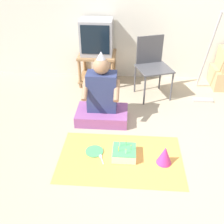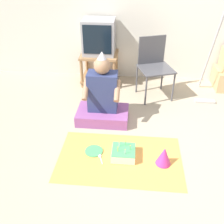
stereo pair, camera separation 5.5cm
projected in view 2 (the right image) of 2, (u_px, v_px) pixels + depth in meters
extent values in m
plane|color=tan|center=(187.00, 172.00, 2.58)|extent=(16.00, 16.00, 0.00)
cube|color=#997047|center=(99.00, 55.00, 4.01)|extent=(0.56, 0.50, 0.03)
cube|color=#997047|center=(100.00, 77.00, 4.22)|extent=(0.56, 0.50, 0.02)
cylinder|color=#997047|center=(82.00, 73.00, 3.97)|extent=(0.04, 0.04, 0.48)
cylinder|color=#997047|center=(114.00, 74.00, 3.93)|extent=(0.04, 0.04, 0.48)
cylinder|color=#997047|center=(87.00, 62.00, 4.34)|extent=(0.04, 0.04, 0.48)
cylinder|color=#997047|center=(116.00, 63.00, 4.30)|extent=(0.04, 0.04, 0.48)
cube|color=#99999E|center=(99.00, 37.00, 3.88)|extent=(0.47, 0.40, 0.51)
cube|color=black|center=(97.00, 40.00, 3.71)|extent=(0.41, 0.01, 0.41)
cube|color=#4C4C51|center=(156.00, 69.00, 3.62)|extent=(0.56, 0.55, 0.02)
cube|color=#4C4C51|center=(152.00, 50.00, 3.68)|extent=(0.37, 0.15, 0.40)
cylinder|color=#4C4C51|center=(146.00, 91.00, 3.54)|extent=(0.02, 0.02, 0.43)
cylinder|color=#4C4C51|center=(173.00, 87.00, 3.63)|extent=(0.02, 0.02, 0.43)
cylinder|color=#4C4C51|center=(137.00, 79.00, 3.85)|extent=(0.02, 0.02, 0.43)
cylinder|color=#4C4C51|center=(162.00, 76.00, 3.94)|extent=(0.02, 0.02, 0.43)
cube|color=#B2ADA3|center=(205.00, 101.00, 3.71)|extent=(0.28, 0.09, 0.03)
cylinder|color=#B7B7BC|center=(210.00, 54.00, 3.57)|extent=(0.03, 0.48, 1.21)
cube|color=#8C4C8C|center=(103.00, 115.00, 3.31)|extent=(0.64, 0.42, 0.14)
cube|color=navy|center=(103.00, 92.00, 3.18)|extent=(0.36, 0.22, 0.49)
sphere|color=#9E7556|center=(102.00, 66.00, 3.00)|extent=(0.20, 0.20, 0.20)
cone|color=silver|center=(102.00, 55.00, 2.93)|extent=(0.11, 0.11, 0.09)
cylinder|color=#9E7556|center=(86.00, 89.00, 3.06)|extent=(0.06, 0.26, 0.21)
cylinder|color=#9E7556|center=(117.00, 91.00, 3.03)|extent=(0.06, 0.26, 0.21)
cube|color=#EFA84C|center=(120.00, 158.00, 2.75)|extent=(1.29, 0.79, 0.01)
cube|color=#F4E0C6|center=(123.00, 153.00, 2.74)|extent=(0.25, 0.25, 0.09)
cube|color=#4CB266|center=(124.00, 150.00, 2.72)|extent=(0.24, 0.24, 0.01)
cylinder|color=#66C666|center=(130.00, 148.00, 2.70)|extent=(0.01, 0.01, 0.06)
sphere|color=#FFCC4C|center=(130.00, 146.00, 2.68)|extent=(0.01, 0.01, 0.01)
cylinder|color=#66C666|center=(126.00, 144.00, 2.76)|extent=(0.01, 0.01, 0.06)
sphere|color=#FFCC4C|center=(126.00, 141.00, 2.74)|extent=(0.01, 0.01, 0.01)
cylinder|color=#E58CCC|center=(119.00, 145.00, 2.75)|extent=(0.01, 0.01, 0.06)
sphere|color=#FFCC4C|center=(119.00, 142.00, 2.73)|extent=(0.01, 0.01, 0.01)
cylinder|color=yellow|center=(118.00, 150.00, 2.68)|extent=(0.01, 0.01, 0.06)
sphere|color=#FFCC4C|center=(118.00, 147.00, 2.66)|extent=(0.01, 0.01, 0.01)
cylinder|color=#E58CCC|center=(125.00, 152.00, 2.65)|extent=(0.01, 0.01, 0.06)
sphere|color=#FFCC4C|center=(125.00, 149.00, 2.63)|extent=(0.01, 0.01, 0.01)
cone|color=#CC338C|center=(164.00, 156.00, 2.63)|extent=(0.16, 0.16, 0.20)
cylinder|color=#4CB266|center=(94.00, 151.00, 2.83)|extent=(0.19, 0.19, 0.01)
ellipsoid|color=white|center=(100.00, 156.00, 2.76)|extent=(0.04, 0.05, 0.01)
cube|color=white|center=(101.00, 160.00, 2.71)|extent=(0.05, 0.10, 0.01)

